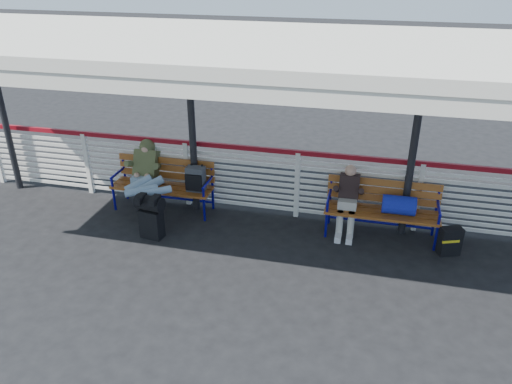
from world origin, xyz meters
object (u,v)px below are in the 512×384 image
(bench_right, at_px, (389,205))
(companion_person, at_px, (348,200))
(bench_left, at_px, (173,180))
(luggage_stack, at_px, (151,215))
(suitcase_side, at_px, (450,241))
(traveler_man, at_px, (146,181))

(bench_right, height_order, companion_person, companion_person)
(bench_left, bearing_deg, bench_right, -0.81)
(luggage_stack, bearing_deg, suitcase_side, 16.32)
(luggage_stack, xyz_separation_m, bench_right, (3.70, 0.94, 0.17))
(companion_person, bearing_deg, suitcase_side, -10.54)
(companion_person, height_order, suitcase_side, companion_person)
(bench_right, bearing_deg, luggage_stack, -165.80)
(traveler_man, bearing_deg, luggage_stack, -61.35)
(bench_left, relative_size, companion_person, 1.57)
(luggage_stack, height_order, bench_right, bench_right)
(companion_person, bearing_deg, luggage_stack, -163.22)
(luggage_stack, xyz_separation_m, suitcase_side, (4.65, 0.62, -0.18))
(luggage_stack, xyz_separation_m, traveler_man, (-0.35, 0.64, 0.27))
(traveler_man, bearing_deg, bench_right, 4.19)
(bench_right, xyz_separation_m, suitcase_side, (0.95, -0.32, -0.35))
(companion_person, xyz_separation_m, suitcase_side, (1.60, -0.30, -0.37))
(luggage_stack, relative_size, bench_left, 0.41)
(bench_left, distance_m, traveler_man, 0.49)
(bench_left, distance_m, bench_right, 3.72)
(bench_left, bearing_deg, traveler_man, -133.51)
(suitcase_side, bearing_deg, luggage_stack, 166.35)
(bench_right, bearing_deg, suitcase_side, -18.40)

